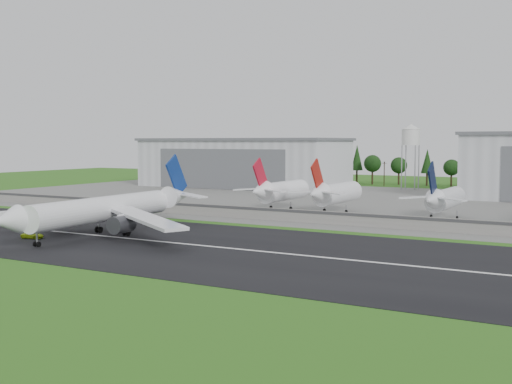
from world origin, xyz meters
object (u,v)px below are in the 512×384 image
Objects in this scene: main_airliner at (101,215)px; parked_jet_red_a at (279,191)px; ground_vehicle at (32,235)px; parked_jet_navy at (443,199)px; parked_jet_red_b at (334,193)px.

parked_jet_red_a is at bearing -102.12° from main_airliner.
ground_vehicle is 105.20m from parked_jet_navy.
parked_jet_navy is (60.49, 66.99, 1.21)m from main_airliner.
ground_vehicle is at bearing -117.02° from parked_jet_red_b.
parked_jet_red_b is 1.00× the size of parked_jet_navy.
ground_vehicle is 0.16× the size of parked_jet_navy.
parked_jet_navy is at bearing -135.49° from main_airliner.
main_airliner is 1.89× the size of parked_jet_red_a.
parked_jet_red_a is 1.00× the size of parked_jet_navy.
main_airliner is 1.89× the size of parked_jet_navy.
parked_jet_red_b reaches higher than ground_vehicle.
parked_jet_red_a is at bearing -179.99° from parked_jet_red_b.
parked_jet_red_b is at bearing -39.50° from ground_vehicle.
main_airliner is 72.87m from parked_jet_red_b.
main_airliner reaches higher than ground_vehicle.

